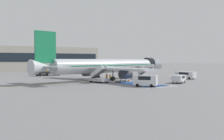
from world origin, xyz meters
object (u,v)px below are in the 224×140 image
Objects in this scene: service_van_0 at (186,75)px; baggage_cart at (121,81)px; service_van_1 at (146,80)px; traffic_cone_0 at (129,80)px; service_van_2 at (179,78)px; boarding_stairs_aft at (99,78)px; fuel_tanker at (47,70)px; airliner at (108,66)px; ground_crew_0 at (110,77)px; ground_crew_1 at (107,77)px; boarding_stairs_forward at (145,75)px; terminal_building at (26,59)px.

service_van_0 is 20.69m from baggage_cart.
traffic_cone_0 is (4.35, 12.22, -1.05)m from service_van_1.
service_van_2 is 1.63× the size of baggage_cart.
boarding_stairs_aft is at bearing 67.53° from service_van_1.
traffic_cone_0 is (10.30, -32.25, -1.45)m from fuel_tanker.
airliner is at bearing 8.89° from fuel_tanker.
ground_crew_0 reaches higher than traffic_cone_0.
ground_crew_1 is (-11.50, 12.77, -0.02)m from service_van_2.
service_van_1 is (-12.92, -16.65, 0.35)m from boarding_stairs_forward.
service_van_0 is 18.10m from traffic_cone_0.
ground_crew_1 reaches higher than service_van_2.
boarding_stairs_forward is 16.94m from boarding_stairs_aft.
baggage_cart is at bearing -168.87° from boarding_stairs_forward.
boarding_stairs_forward is 11.08m from service_van_0.
ground_crew_1 is (3.50, 2.45, 0.08)m from boarding_stairs_aft.
terminal_building reaches higher than boarding_stairs_forward.
service_van_1 is at bearing -19.82° from airliner.
service_van_1 is 0.07× the size of terminal_building.
fuel_tanker is 15.27× the size of traffic_cone_0.
boarding_stairs_forward is 0.08× the size of terminal_building.
service_van_1 is 0.97× the size of service_van_2.
service_van_0 is (28.33, -33.60, -0.56)m from fuel_tanker.
boarding_stairs_forward is 1.00× the size of boarding_stairs_aft.
traffic_cone_0 is (-7.09, 9.77, -0.79)m from service_van_2.
ground_crew_0 is 4.63m from traffic_cone_0.
boarding_stairs_aft is 26.01m from service_van_0.
service_van_2 is 3.08× the size of ground_crew_0.
service_van_1 is at bearing -141.05° from boarding_stairs_forward.
boarding_stairs_forward is 9.08× the size of traffic_cone_0.
boarding_stairs_aft is at bearing -90.51° from terminal_building.
fuel_tanker is at bearing 59.55° from service_van_1.
boarding_stairs_aft is 0.08× the size of terminal_building.
fuel_tanker is 33.88m from traffic_cone_0.
baggage_cart is 3.87m from ground_crew_0.
boarding_stairs_forward reaches higher than traffic_cone_0.
boarding_stairs_forward is 12.03m from ground_crew_0.
airliner is at bearing 32.06° from boarding_stairs_aft.
service_van_1 is at bearing -164.94° from service_van_0.
terminal_building is (-2.89, 89.31, 4.42)m from service_van_1.
service_van_1 is 11.76m from baggage_cart.
traffic_cone_0 is (2.21, -6.32, -3.35)m from airliner.
ground_crew_1 is (5.89, -29.25, -0.68)m from fuel_tanker.
boarding_stairs_aft is 7.96m from traffic_cone_0.
boarding_stairs_forward is at bearing 14.11° from service_van_1.
airliner is at bearing 0.50° from service_van_2.
service_van_1 is at bearing -88.15° from terminal_building.
service_van_2 is (-10.94, -8.41, -0.11)m from service_van_0.
ground_crew_0 is 1.05m from ground_crew_1.
airliner is 9.01× the size of service_van_1.
boarding_stairs_aft is (-5.71, -5.77, -2.65)m from airliner.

